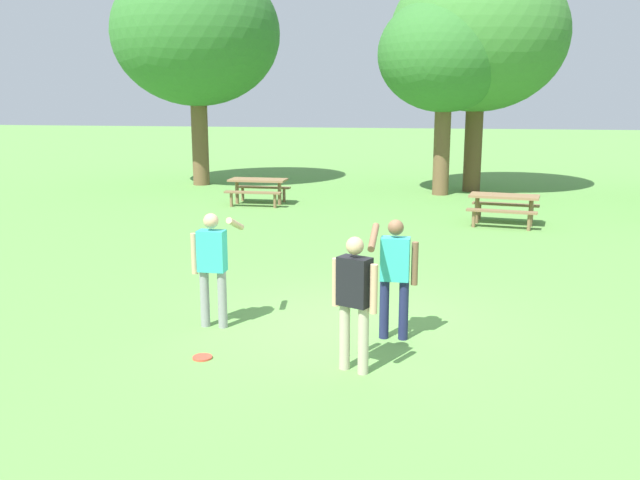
{
  "coord_description": "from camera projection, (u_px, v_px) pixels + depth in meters",
  "views": [
    {
      "loc": [
        1.11,
        -9.16,
        3.23
      ],
      "look_at": [
        -0.67,
        1.13,
        1.0
      ],
      "focal_mm": 38.11,
      "sensor_mm": 36.0,
      "label": 1
    }
  ],
  "objects": [
    {
      "name": "tree_far_right",
      "position": [
        478.0,
        36.0,
        22.22
      ],
      "size": [
        5.8,
        5.8,
        7.62
      ],
      "color": "brown",
      "rests_on": "ground"
    },
    {
      "name": "person_catcher",
      "position": [
        395.0,
        270.0,
        8.99
      ],
      "size": [
        0.62,
        0.67,
        1.64
      ],
      "color": "#1E234C",
      "rests_on": "ground"
    },
    {
      "name": "frisbee",
      "position": [
        202.0,
        357.0,
        8.5
      ],
      "size": [
        0.25,
        0.25,
        0.03
      ],
      "primitive_type": "cylinder",
      "color": "#E04733",
      "rests_on": "ground"
    },
    {
      "name": "picnic_table_far",
      "position": [
        258.0,
        186.0,
        20.41
      ],
      "size": [
        1.71,
        1.44,
        0.77
      ],
      "color": "olive",
      "rests_on": "ground"
    },
    {
      "name": "person_thrower",
      "position": [
        213.0,
        261.0,
        9.48
      ],
      "size": [
        0.62,
        0.67,
        1.64
      ],
      "color": "gray",
      "rests_on": "ground"
    },
    {
      "name": "ground_plane",
      "position": [
        353.0,
        326.0,
        9.69
      ],
      "size": [
        120.0,
        120.0,
        0.0
      ],
      "primitive_type": "plane",
      "color": "#609947"
    },
    {
      "name": "tree_tall_left",
      "position": [
        196.0,
        34.0,
        23.93
      ],
      "size": [
        5.92,
        5.92,
        7.87
      ],
      "color": "brown",
      "rests_on": "ground"
    },
    {
      "name": "tree_broad_center",
      "position": [
        445.0,
        55.0,
        21.61
      ],
      "size": [
        4.31,
        4.31,
        6.35
      ],
      "color": "brown",
      "rests_on": "ground"
    },
    {
      "name": "person_bystander",
      "position": [
        354.0,
        295.0,
        7.92
      ],
      "size": [
        0.56,
        0.36,
        1.64
      ],
      "color": "#B7AD93",
      "rests_on": "ground"
    },
    {
      "name": "picnic_table_near",
      "position": [
        504.0,
        203.0,
        17.16
      ],
      "size": [
        1.92,
        1.69,
        0.77
      ],
      "color": "olive",
      "rests_on": "ground"
    }
  ]
}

